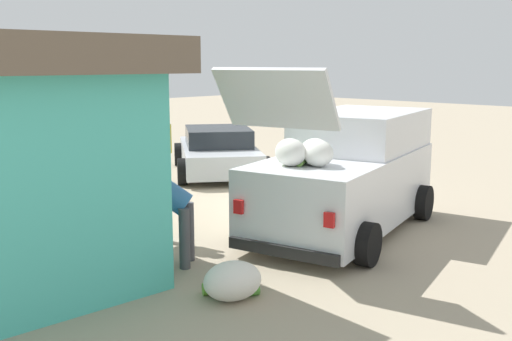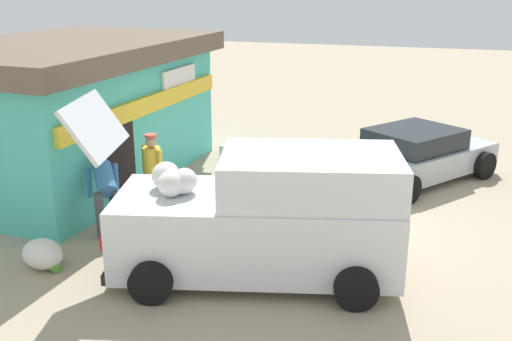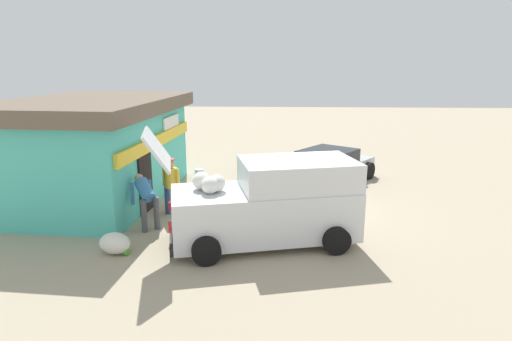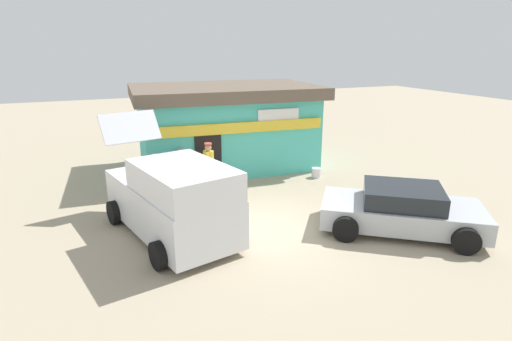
{
  "view_description": "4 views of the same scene",
  "coord_description": "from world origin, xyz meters",
  "px_view_note": "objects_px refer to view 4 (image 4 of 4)",
  "views": [
    {
      "loc": [
        -7.99,
        8.71,
        2.79
      ],
      "look_at": [
        -0.75,
        1.31,
        0.89
      ],
      "focal_mm": 41.25,
      "sensor_mm": 36.0,
      "label": 1
    },
    {
      "loc": [
        -10.35,
        -1.57,
        4.43
      ],
      "look_at": [
        -0.73,
        1.36,
        1.14
      ],
      "focal_mm": 41.88,
      "sensor_mm": 36.0,
      "label": 2
    },
    {
      "loc": [
        -11.95,
        0.59,
        4.14
      ],
      "look_at": [
        -0.05,
        1.16,
        1.17
      ],
      "focal_mm": 30.43,
      "sensor_mm": 36.0,
      "label": 3
    },
    {
      "loc": [
        -4.04,
        -8.66,
        4.53
      ],
      "look_at": [
        0.13,
        1.27,
        1.24
      ],
      "focal_mm": 28.8,
      "sensor_mm": 36.0,
      "label": 4
    }
  ],
  "objects_px": {
    "vendor_standing": "(209,164)",
    "unloaded_banana_pile": "(125,188)",
    "storefront_bar": "(226,125)",
    "customer_bending": "(174,166)",
    "parked_sedan": "(401,210)",
    "delivery_van": "(172,199)",
    "paint_bucket": "(316,173)"
  },
  "relations": [
    {
      "from": "storefront_bar",
      "to": "vendor_standing",
      "type": "height_order",
      "value": "storefront_bar"
    },
    {
      "from": "storefront_bar",
      "to": "paint_bucket",
      "type": "height_order",
      "value": "storefront_bar"
    },
    {
      "from": "storefront_bar",
      "to": "customer_bending",
      "type": "distance_m",
      "value": 3.47
    },
    {
      "from": "customer_bending",
      "to": "paint_bucket",
      "type": "relative_size",
      "value": 3.97
    },
    {
      "from": "customer_bending",
      "to": "parked_sedan",
      "type": "bearing_deg",
      "value": -47.51
    },
    {
      "from": "parked_sedan",
      "to": "customer_bending",
      "type": "bearing_deg",
      "value": 132.49
    },
    {
      "from": "storefront_bar",
      "to": "customer_bending",
      "type": "height_order",
      "value": "storefront_bar"
    },
    {
      "from": "delivery_van",
      "to": "vendor_standing",
      "type": "xyz_separation_m",
      "value": [
        1.73,
        2.77,
        -0.06
      ]
    },
    {
      "from": "vendor_standing",
      "to": "customer_bending",
      "type": "xyz_separation_m",
      "value": [
        -1.02,
        0.42,
        -0.06
      ]
    },
    {
      "from": "delivery_van",
      "to": "vendor_standing",
      "type": "height_order",
      "value": "delivery_van"
    },
    {
      "from": "storefront_bar",
      "to": "vendor_standing",
      "type": "distance_m",
      "value": 3.15
    },
    {
      "from": "customer_bending",
      "to": "paint_bucket",
      "type": "distance_m",
      "value": 5.04
    },
    {
      "from": "storefront_bar",
      "to": "vendor_standing",
      "type": "xyz_separation_m",
      "value": [
        -1.49,
        -2.69,
        -0.68
      ]
    },
    {
      "from": "vendor_standing",
      "to": "unloaded_banana_pile",
      "type": "bearing_deg",
      "value": 165.11
    },
    {
      "from": "storefront_bar",
      "to": "paint_bucket",
      "type": "bearing_deg",
      "value": -48.13
    },
    {
      "from": "parked_sedan",
      "to": "customer_bending",
      "type": "height_order",
      "value": "customer_bending"
    },
    {
      "from": "delivery_van",
      "to": "customer_bending",
      "type": "xyz_separation_m",
      "value": [
        0.71,
        3.18,
        -0.12
      ]
    },
    {
      "from": "delivery_van",
      "to": "paint_bucket",
      "type": "xyz_separation_m",
      "value": [
        5.67,
        2.71,
        -0.8
      ]
    },
    {
      "from": "unloaded_banana_pile",
      "to": "paint_bucket",
      "type": "xyz_separation_m",
      "value": [
        6.51,
        -0.74,
        -0.05
      ]
    },
    {
      "from": "customer_bending",
      "to": "unloaded_banana_pile",
      "type": "height_order",
      "value": "customer_bending"
    },
    {
      "from": "parked_sedan",
      "to": "delivery_van",
      "type": "bearing_deg",
      "value": 160.35
    },
    {
      "from": "storefront_bar",
      "to": "vendor_standing",
      "type": "relative_size",
      "value": 4.44
    },
    {
      "from": "storefront_bar",
      "to": "unloaded_banana_pile",
      "type": "height_order",
      "value": "storefront_bar"
    },
    {
      "from": "storefront_bar",
      "to": "parked_sedan",
      "type": "xyz_separation_m",
      "value": [
        2.16,
        -7.37,
        -1.03
      ]
    },
    {
      "from": "delivery_van",
      "to": "parked_sedan",
      "type": "height_order",
      "value": "delivery_van"
    },
    {
      "from": "vendor_standing",
      "to": "customer_bending",
      "type": "bearing_deg",
      "value": 157.88
    },
    {
      "from": "storefront_bar",
      "to": "delivery_van",
      "type": "height_order",
      "value": "storefront_bar"
    },
    {
      "from": "parked_sedan",
      "to": "vendor_standing",
      "type": "relative_size",
      "value": 2.63
    },
    {
      "from": "storefront_bar",
      "to": "customer_bending",
      "type": "relative_size",
      "value": 5.22
    },
    {
      "from": "delivery_van",
      "to": "parked_sedan",
      "type": "xyz_separation_m",
      "value": [
        5.38,
        -1.92,
        -0.41
      ]
    },
    {
      "from": "vendor_standing",
      "to": "unloaded_banana_pile",
      "type": "height_order",
      "value": "vendor_standing"
    },
    {
      "from": "paint_bucket",
      "to": "parked_sedan",
      "type": "bearing_deg",
      "value": -93.69
    }
  ]
}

